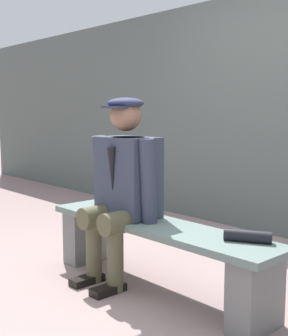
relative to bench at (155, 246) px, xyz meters
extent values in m
plane|color=gray|center=(0.00, 0.00, -0.30)|extent=(30.00, 30.00, 0.00)
cube|color=slate|center=(0.00, 0.00, 0.13)|extent=(1.82, 0.39, 0.04)
cube|color=slate|center=(-0.78, 0.00, -0.09)|extent=(0.17, 0.33, 0.41)
cube|color=slate|center=(0.78, 0.00, -0.09)|extent=(0.17, 0.33, 0.41)
cube|color=#333A4D|center=(0.27, 0.00, 0.43)|extent=(0.43, 0.27, 0.54)
cylinder|color=#1E2338|center=(0.27, 0.00, 0.67)|extent=(0.23, 0.23, 0.06)
cone|color=black|center=(0.27, 0.14, 0.49)|extent=(0.07, 0.07, 0.30)
sphere|color=#8C664C|center=(0.27, 0.02, 0.85)|extent=(0.21, 0.21, 0.21)
ellipsoid|color=#292E4C|center=(0.27, 0.02, 0.93)|extent=(0.25, 0.25, 0.07)
cube|color=#292E4C|center=(0.27, 0.12, 0.90)|extent=(0.17, 0.10, 0.02)
cylinder|color=brown|center=(0.15, 0.11, 0.16)|extent=(0.15, 0.40, 0.15)
cylinder|color=brown|center=(0.15, 0.21, -0.07)|extent=(0.11, 0.11, 0.46)
cube|color=black|center=(0.15, 0.27, -0.27)|extent=(0.10, 0.24, 0.05)
cylinder|color=#333A4D|center=(0.02, 0.04, 0.43)|extent=(0.11, 0.14, 0.56)
cylinder|color=brown|center=(0.39, 0.11, 0.16)|extent=(0.15, 0.40, 0.15)
cylinder|color=brown|center=(0.39, 0.21, -0.07)|extent=(0.11, 0.11, 0.46)
cube|color=black|center=(0.39, 0.27, -0.27)|extent=(0.10, 0.24, 0.05)
cylinder|color=#333A4D|center=(0.51, 0.04, 0.43)|extent=(0.11, 0.17, 0.56)
cylinder|color=black|center=(-0.66, -0.08, 0.19)|extent=(0.26, 0.19, 0.07)
camera|label=1|loc=(-2.09, 2.01, 0.88)|focal=48.66mm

